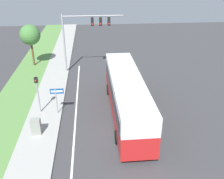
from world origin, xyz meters
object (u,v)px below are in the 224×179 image
(bus, at_px, (126,93))
(utility_cabinet, at_px, (36,126))
(signal_gantry, at_px, (84,30))
(pedestrian_signal, at_px, (37,90))
(street_sign, at_px, (57,96))

(bus, bearing_deg, utility_cabinet, -161.86)
(bus, relative_size, utility_cabinet, 9.90)
(signal_gantry, xyz_separation_m, utility_cabinet, (-3.63, -12.38, -4.20))
(bus, bearing_deg, pedestrian_signal, 173.39)
(utility_cabinet, bearing_deg, street_sign, 65.23)
(pedestrian_signal, distance_m, utility_cabinet, 3.49)
(utility_cabinet, bearing_deg, bus, 18.14)
(utility_cabinet, bearing_deg, signal_gantry, 73.67)
(signal_gantry, height_order, pedestrian_signal, signal_gantry)
(pedestrian_signal, bearing_deg, street_sign, -11.68)
(pedestrian_signal, height_order, street_sign, pedestrian_signal)
(signal_gantry, height_order, utility_cabinet, signal_gantry)
(bus, height_order, utility_cabinet, bus)
(pedestrian_signal, xyz_separation_m, utility_cabinet, (0.25, -3.14, -1.50))
(street_sign, xyz_separation_m, utility_cabinet, (-1.30, -2.82, -0.97))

